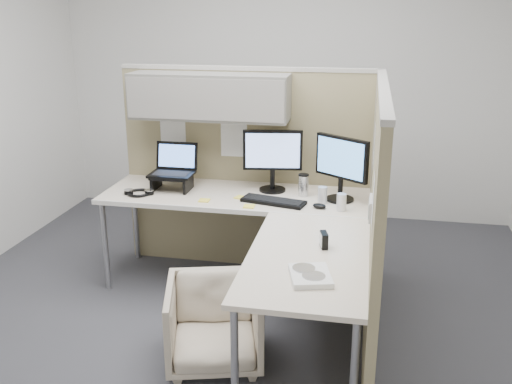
% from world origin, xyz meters
% --- Properties ---
extents(ground, '(4.50, 4.50, 0.00)m').
position_xyz_m(ground, '(0.00, 0.00, 0.00)').
color(ground, '#36363B').
rests_on(ground, ground).
extents(partition_back, '(2.00, 0.36, 1.63)m').
position_xyz_m(partition_back, '(-0.22, 0.83, 1.10)').
color(partition_back, '#978B63').
rests_on(partition_back, ground).
extents(partition_right, '(0.07, 2.03, 1.63)m').
position_xyz_m(partition_right, '(0.90, -0.07, 0.82)').
color(partition_right, '#978B63').
rests_on(partition_right, ground).
extents(desk, '(2.00, 1.98, 0.73)m').
position_xyz_m(desk, '(0.12, 0.13, 0.69)').
color(desk, beige).
rests_on(desk, ground).
extents(office_chair, '(0.67, 0.65, 0.57)m').
position_xyz_m(office_chair, '(-0.00, -0.51, 0.28)').
color(office_chair, '#BEB197').
rests_on(office_chair, ground).
extents(monitor_left, '(0.44, 0.20, 0.47)m').
position_xyz_m(monitor_left, '(0.14, 0.67, 1.00)').
color(monitor_left, black).
rests_on(monitor_left, desk).
extents(monitor_right, '(0.38, 0.28, 0.47)m').
position_xyz_m(monitor_right, '(0.66, 0.54, 1.00)').
color(monitor_right, black).
rests_on(monitor_right, desk).
extents(laptop_station, '(0.33, 0.28, 0.34)m').
position_xyz_m(laptop_station, '(-0.61, 0.57, 0.86)').
color(laptop_station, black).
rests_on(laptop_station, desk).
extents(keyboard, '(0.48, 0.25, 0.02)m').
position_xyz_m(keyboard, '(0.20, 0.39, 0.74)').
color(keyboard, black).
rests_on(keyboard, desk).
extents(mouse, '(0.11, 0.09, 0.03)m').
position_xyz_m(mouse, '(0.53, 0.34, 0.75)').
color(mouse, black).
rests_on(mouse, desk).
extents(travel_mug, '(0.08, 0.08, 0.17)m').
position_xyz_m(travel_mug, '(0.39, 0.59, 0.81)').
color(travel_mug, silver).
rests_on(travel_mug, desk).
extents(soda_can_green, '(0.07, 0.07, 0.12)m').
position_xyz_m(soda_can_green, '(0.68, 0.32, 0.79)').
color(soda_can_green, silver).
rests_on(soda_can_green, desk).
extents(soda_can_silver, '(0.07, 0.07, 0.12)m').
position_xyz_m(soda_can_silver, '(0.54, 0.45, 0.79)').
color(soda_can_silver, silver).
rests_on(soda_can_silver, desk).
extents(sticky_note_d, '(0.10, 0.10, 0.01)m').
position_xyz_m(sticky_note_d, '(-0.06, 0.45, 0.73)').
color(sticky_note_d, yellow).
rests_on(sticky_note_d, desk).
extents(sticky_note_a, '(0.08, 0.08, 0.01)m').
position_xyz_m(sticky_note_a, '(-0.30, 0.34, 0.73)').
color(sticky_note_a, yellow).
rests_on(sticky_note_a, desk).
extents(sticky_note_b, '(0.08, 0.08, 0.01)m').
position_xyz_m(sticky_note_b, '(0.05, 0.27, 0.73)').
color(sticky_note_b, yellow).
rests_on(sticky_note_b, desk).
extents(headphones, '(0.22, 0.20, 0.03)m').
position_xyz_m(headphones, '(-0.81, 0.39, 0.74)').
color(headphones, black).
rests_on(headphones, desk).
extents(paper_stack, '(0.26, 0.30, 0.03)m').
position_xyz_m(paper_stack, '(0.58, -0.74, 0.75)').
color(paper_stack, white).
rests_on(paper_stack, desk).
extents(desk_clock, '(0.06, 0.10, 0.09)m').
position_xyz_m(desk_clock, '(0.61, -0.33, 0.78)').
color(desk_clock, black).
rests_on(desk_clock, desk).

